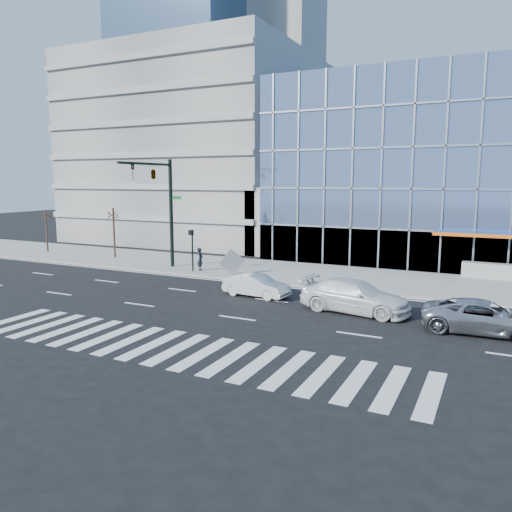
{
  "coord_description": "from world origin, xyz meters",
  "views": [
    {
      "loc": [
        11.22,
        -24.67,
        6.65
      ],
      "look_at": [
        -2.43,
        3.0,
        1.93
      ],
      "focal_mm": 35.0,
      "sensor_mm": 36.0,
      "label": 1
    }
  ],
  "objects_px": {
    "traffic_signal": "(159,187)",
    "tilted_panel": "(232,262)",
    "ped_signal_post": "(192,244)",
    "street_tree_near": "(113,215)",
    "white_sedan": "(256,285)",
    "silver_suv": "(484,317)",
    "pedestrian": "(200,259)",
    "white_suv": "(355,296)",
    "street_tree_far": "(46,216)"
  },
  "relations": [
    {
      "from": "traffic_signal",
      "to": "white_suv",
      "type": "xyz_separation_m",
      "value": [
        15.81,
        -4.92,
        -5.35
      ]
    },
    {
      "from": "ped_signal_post",
      "to": "pedestrian",
      "type": "relative_size",
      "value": 1.81
    },
    {
      "from": "street_tree_near",
      "to": "silver_suv",
      "type": "xyz_separation_m",
      "value": [
        28.81,
        -8.8,
        -3.06
      ]
    },
    {
      "from": "street_tree_far",
      "to": "silver_suv",
      "type": "xyz_separation_m",
      "value": [
        36.81,
        -8.8,
        -2.72
      ]
    },
    {
      "from": "street_tree_near",
      "to": "pedestrian",
      "type": "relative_size",
      "value": 2.56
    },
    {
      "from": "traffic_signal",
      "to": "street_tree_far",
      "type": "relative_size",
      "value": 2.07
    },
    {
      "from": "street_tree_far",
      "to": "white_sedan",
      "type": "height_order",
      "value": "street_tree_far"
    },
    {
      "from": "traffic_signal",
      "to": "tilted_panel",
      "type": "distance_m",
      "value": 7.68
    },
    {
      "from": "ped_signal_post",
      "to": "silver_suv",
      "type": "distance_m",
      "value": 20.35
    },
    {
      "from": "silver_suv",
      "to": "white_sedan",
      "type": "distance_m",
      "value": 12.14
    },
    {
      "from": "traffic_signal",
      "to": "white_sedan",
      "type": "bearing_deg",
      "value": -22.48
    },
    {
      "from": "traffic_signal",
      "to": "ped_signal_post",
      "type": "xyz_separation_m",
      "value": [
        2.5,
        0.37,
        -4.02
      ]
    },
    {
      "from": "street_tree_near",
      "to": "street_tree_far",
      "type": "xyz_separation_m",
      "value": [
        -8.0,
        0.0,
        -0.33
      ]
    },
    {
      "from": "traffic_signal",
      "to": "white_sedan",
      "type": "xyz_separation_m",
      "value": [
        9.81,
        -4.06,
        -5.52
      ]
    },
    {
      "from": "traffic_signal",
      "to": "ped_signal_post",
      "type": "distance_m",
      "value": 4.75
    },
    {
      "from": "white_sedan",
      "to": "pedestrian",
      "type": "height_order",
      "value": "pedestrian"
    },
    {
      "from": "silver_suv",
      "to": "pedestrian",
      "type": "bearing_deg",
      "value": 67.1
    },
    {
      "from": "ped_signal_post",
      "to": "silver_suv",
      "type": "relative_size",
      "value": 0.58
    },
    {
      "from": "street_tree_far",
      "to": "silver_suv",
      "type": "relative_size",
      "value": 0.75
    },
    {
      "from": "street_tree_near",
      "to": "white_sedan",
      "type": "xyz_separation_m",
      "value": [
        16.81,
        -6.99,
        -3.13
      ]
    },
    {
      "from": "white_suv",
      "to": "street_tree_far",
      "type": "bearing_deg",
      "value": 82.01
    },
    {
      "from": "silver_suv",
      "to": "tilted_panel",
      "type": "distance_m",
      "value": 17.28
    },
    {
      "from": "street_tree_far",
      "to": "silver_suv",
      "type": "distance_m",
      "value": 37.95
    },
    {
      "from": "silver_suv",
      "to": "white_suv",
      "type": "relative_size",
      "value": 0.92
    },
    {
      "from": "ped_signal_post",
      "to": "traffic_signal",
      "type": "bearing_deg",
      "value": -171.48
    },
    {
      "from": "street_tree_far",
      "to": "pedestrian",
      "type": "bearing_deg",
      "value": -6.45
    },
    {
      "from": "white_suv",
      "to": "white_sedan",
      "type": "relative_size",
      "value": 1.43
    },
    {
      "from": "tilted_panel",
      "to": "pedestrian",
      "type": "bearing_deg",
      "value": 133.95
    },
    {
      "from": "white_sedan",
      "to": "pedestrian",
      "type": "distance_m",
      "value": 8.57
    },
    {
      "from": "white_suv",
      "to": "white_sedan",
      "type": "bearing_deg",
      "value": 88.15
    },
    {
      "from": "silver_suv",
      "to": "white_suv",
      "type": "height_order",
      "value": "white_suv"
    },
    {
      "from": "street_tree_far",
      "to": "silver_suv",
      "type": "height_order",
      "value": "street_tree_far"
    },
    {
      "from": "ped_signal_post",
      "to": "silver_suv",
      "type": "bearing_deg",
      "value": -17.91
    },
    {
      "from": "pedestrian",
      "to": "white_suv",
      "type": "bearing_deg",
      "value": -130.53
    },
    {
      "from": "ped_signal_post",
      "to": "street_tree_far",
      "type": "xyz_separation_m",
      "value": [
        -17.5,
        2.56,
        1.3
      ]
    },
    {
      "from": "street_tree_near",
      "to": "white_suv",
      "type": "relative_size",
      "value": 0.75
    },
    {
      "from": "ped_signal_post",
      "to": "pedestrian",
      "type": "xyz_separation_m",
      "value": [
        0.34,
        0.54,
        -1.16
      ]
    },
    {
      "from": "white_sedan",
      "to": "pedestrian",
      "type": "relative_size",
      "value": 2.38
    },
    {
      "from": "street_tree_near",
      "to": "white_sedan",
      "type": "height_order",
      "value": "street_tree_near"
    },
    {
      "from": "white_suv",
      "to": "white_sedan",
      "type": "xyz_separation_m",
      "value": [
        -6.0,
        0.86,
        -0.17
      ]
    },
    {
      "from": "traffic_signal",
      "to": "white_suv",
      "type": "height_order",
      "value": "traffic_signal"
    },
    {
      "from": "tilted_panel",
      "to": "silver_suv",
      "type": "bearing_deg",
      "value": -57.95
    },
    {
      "from": "silver_suv",
      "to": "pedestrian",
      "type": "height_order",
      "value": "pedestrian"
    },
    {
      "from": "white_suv",
      "to": "tilted_panel",
      "type": "height_order",
      "value": "tilted_panel"
    },
    {
      "from": "street_tree_far",
      "to": "tilted_panel",
      "type": "xyz_separation_m",
      "value": [
        20.73,
        -2.5,
        -2.38
      ]
    },
    {
      "from": "pedestrian",
      "to": "ped_signal_post",
      "type": "bearing_deg",
      "value": 131.07
    },
    {
      "from": "pedestrian",
      "to": "tilted_panel",
      "type": "bearing_deg",
      "value": -115.8
    },
    {
      "from": "street_tree_near",
      "to": "pedestrian",
      "type": "xyz_separation_m",
      "value": [
        9.84,
        -2.02,
        -2.8
      ]
    },
    {
      "from": "traffic_signal",
      "to": "silver_suv",
      "type": "bearing_deg",
      "value": -15.06
    },
    {
      "from": "tilted_panel",
      "to": "ped_signal_post",
      "type": "bearing_deg",
      "value": 144.44
    }
  ]
}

